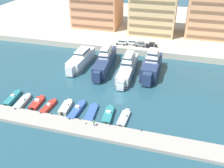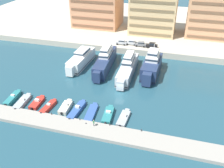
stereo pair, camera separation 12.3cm
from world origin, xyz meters
name	(u,v)px [view 2 (the right image)]	position (x,y,z in m)	size (l,w,h in m)	color
ground_plane	(119,94)	(0.00, 0.00, 0.00)	(400.00, 400.00, 0.00)	#234C5B
quay_promenade	(152,24)	(0.00, 61.56, 1.09)	(180.00, 70.00, 2.18)	#BCB29E
pier_dock	(101,132)	(0.00, -16.23, 0.40)	(120.00, 4.80, 0.80)	#9E998E
yacht_white_far_left	(81,59)	(-16.55, 13.87, 2.08)	(4.58, 17.85, 6.79)	white
yacht_navy_left	(105,61)	(-8.43, 14.26, 2.48)	(5.13, 21.80, 8.40)	navy
yacht_silver_mid_left	(128,67)	(-0.49, 12.20, 2.19)	(4.30, 21.31, 7.81)	silver
yacht_navy_center_left	(152,66)	(6.51, 14.01, 2.74)	(5.08, 17.24, 9.10)	navy
motorboat_teal_far_left	(13,98)	(-26.04, -10.19, 0.54)	(2.25, 7.32, 1.41)	teal
motorboat_grey_left	(22,102)	(-22.61, -11.02, 0.50)	(2.54, 7.37, 1.40)	#9EA3A8
motorboat_red_mid_left	(37,103)	(-18.90, -10.18, 0.44)	(2.23, 6.09, 1.40)	red
motorboat_red_center_left	(48,107)	(-15.28, -11.10, 0.47)	(1.92, 6.57, 1.28)	red
motorboat_cream_center	(66,107)	(-11.08, -10.07, 0.53)	(2.42, 6.12, 1.55)	beige
motorboat_blue_center_right	(77,110)	(-7.91, -10.48, 0.52)	(2.10, 8.32, 1.59)	#33569E
motorboat_blue_mid_right	(91,114)	(-4.23, -10.79, 0.37)	(2.69, 8.66, 0.82)	#33569E
motorboat_teal_right	(108,115)	(-0.11, -10.29, 0.55)	(2.54, 7.07, 1.56)	teal
motorboat_grey_far_right	(124,118)	(3.65, -10.26, 0.42)	(2.25, 6.87, 1.34)	#9EA3A8
car_silver_far_left	(121,42)	(-6.95, 30.07, 3.16)	(4.10, 1.92, 1.80)	#B7BCC1
car_silver_left	(132,42)	(-3.32, 30.89, 3.16)	(4.14, 2.00, 1.80)	#B7BCC1
car_grey_mid_left	(141,44)	(0.29, 30.20, 3.16)	(4.10, 1.92, 1.80)	slate
car_black_center_left	(152,45)	(4.35, 30.05, 3.16)	(4.14, 1.99, 1.80)	black
apartment_block_far_left	(98,2)	(-22.88, 50.39, 12.58)	(20.19, 15.86, 22.69)	tan
apartment_block_left	(154,9)	(2.02, 47.48, 11.64)	(18.37, 15.18, 20.81)	#E0BC84
apartment_block_mid_left	(216,12)	(25.55, 48.75, 11.81)	(20.91, 13.62, 21.15)	tan
pedestrian_near_edge	(94,122)	(-1.94, -15.18, 1.74)	(0.44, 0.50, 1.59)	#4C515B
bollard_west	(51,113)	(-12.78, -14.08, 1.12)	(0.20, 0.20, 0.61)	#2D2D33
bollard_west_mid	(80,119)	(-5.71, -14.08, 1.12)	(0.20, 0.20, 0.61)	#2D2D33
bollard_east_mid	(110,124)	(1.36, -14.08, 1.12)	(0.20, 0.20, 0.61)	#2D2D33
bollard_east	(141,130)	(8.43, -14.08, 1.12)	(0.20, 0.20, 0.61)	#2D2D33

